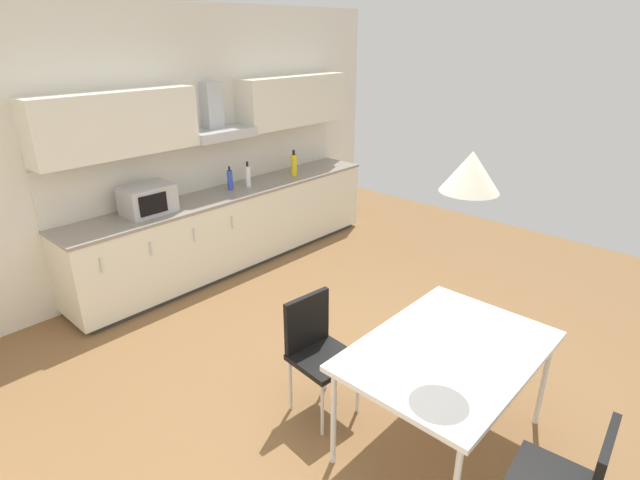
{
  "coord_description": "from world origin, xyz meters",
  "views": [
    {
      "loc": [
        -2.5,
        -1.87,
        2.55
      ],
      "look_at": [
        0.21,
        0.64,
        1.0
      ],
      "focal_mm": 28.0,
      "sensor_mm": 36.0,
      "label": 1
    }
  ],
  "objects_px": {
    "bottle_yellow": "(294,165)",
    "dining_table": "(449,354)",
    "bottle_blue": "(230,180)",
    "chair_far_left": "(316,344)",
    "microwave": "(148,200)",
    "pendant_lamp": "(471,172)",
    "bottle_white": "(248,176)"
  },
  "relations": [
    {
      "from": "bottle_yellow",
      "to": "bottle_blue",
      "type": "xyz_separation_m",
      "value": [
        -0.91,
        0.11,
        -0.02
      ]
    },
    {
      "from": "microwave",
      "to": "pendant_lamp",
      "type": "bearing_deg",
      "value": -87.23
    },
    {
      "from": "microwave",
      "to": "bottle_white",
      "type": "bearing_deg",
      "value": -1.15
    },
    {
      "from": "bottle_white",
      "to": "pendant_lamp",
      "type": "relative_size",
      "value": 0.93
    },
    {
      "from": "bottle_yellow",
      "to": "microwave",
      "type": "bearing_deg",
      "value": 178.36
    },
    {
      "from": "bottle_blue",
      "to": "chair_far_left",
      "type": "bearing_deg",
      "value": -115.85
    },
    {
      "from": "chair_far_left",
      "to": "pendant_lamp",
      "type": "height_order",
      "value": "pendant_lamp"
    },
    {
      "from": "bottle_blue",
      "to": "microwave",
      "type": "bearing_deg",
      "value": -177.24
    },
    {
      "from": "microwave",
      "to": "dining_table",
      "type": "xyz_separation_m",
      "value": [
        0.16,
        -3.24,
        -0.33
      ]
    },
    {
      "from": "microwave",
      "to": "pendant_lamp",
      "type": "height_order",
      "value": "pendant_lamp"
    },
    {
      "from": "bottle_yellow",
      "to": "chair_far_left",
      "type": "relative_size",
      "value": 0.36
    },
    {
      "from": "bottle_white",
      "to": "chair_far_left",
      "type": "relative_size",
      "value": 0.34
    },
    {
      "from": "bottle_white",
      "to": "bottle_yellow",
      "type": "height_order",
      "value": "bottle_yellow"
    },
    {
      "from": "bottle_yellow",
      "to": "chair_far_left",
      "type": "xyz_separation_m",
      "value": [
        -2.09,
        -2.33,
        -0.49
      ]
    },
    {
      "from": "microwave",
      "to": "bottle_blue",
      "type": "bearing_deg",
      "value": 2.76
    },
    {
      "from": "dining_table",
      "to": "chair_far_left",
      "type": "xyz_separation_m",
      "value": [
        -0.29,
        0.85,
        -0.17
      ]
    },
    {
      "from": "bottle_white",
      "to": "dining_table",
      "type": "height_order",
      "value": "bottle_white"
    },
    {
      "from": "bottle_white",
      "to": "dining_table",
      "type": "xyz_separation_m",
      "value": [
        -1.09,
        -3.21,
        -0.31
      ]
    },
    {
      "from": "bottle_yellow",
      "to": "chair_far_left",
      "type": "distance_m",
      "value": 3.17
    },
    {
      "from": "chair_far_left",
      "to": "microwave",
      "type": "bearing_deg",
      "value": 86.69
    },
    {
      "from": "bottle_yellow",
      "to": "bottle_blue",
      "type": "bearing_deg",
      "value": 173.34
    },
    {
      "from": "bottle_white",
      "to": "bottle_yellow",
      "type": "distance_m",
      "value": 0.71
    },
    {
      "from": "chair_far_left",
      "to": "bottle_white",
      "type": "bearing_deg",
      "value": 59.69
    },
    {
      "from": "bottle_yellow",
      "to": "dining_table",
      "type": "xyz_separation_m",
      "value": [
        -1.8,
        -3.18,
        -0.32
      ]
    },
    {
      "from": "bottle_blue",
      "to": "dining_table",
      "type": "distance_m",
      "value": 3.42
    },
    {
      "from": "bottle_white",
      "to": "bottle_blue",
      "type": "bearing_deg",
      "value": 159.35
    },
    {
      "from": "microwave",
      "to": "dining_table",
      "type": "bearing_deg",
      "value": -87.23
    },
    {
      "from": "pendant_lamp",
      "to": "dining_table",
      "type": "bearing_deg",
      "value": 0.0
    },
    {
      "from": "dining_table",
      "to": "bottle_white",
      "type": "bearing_deg",
      "value": 71.33
    },
    {
      "from": "bottle_white",
      "to": "chair_far_left",
      "type": "bearing_deg",
      "value": -120.31
    },
    {
      "from": "microwave",
      "to": "bottle_yellow",
      "type": "height_order",
      "value": "bottle_yellow"
    },
    {
      "from": "dining_table",
      "to": "chair_far_left",
      "type": "relative_size",
      "value": 1.55
    }
  ]
}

